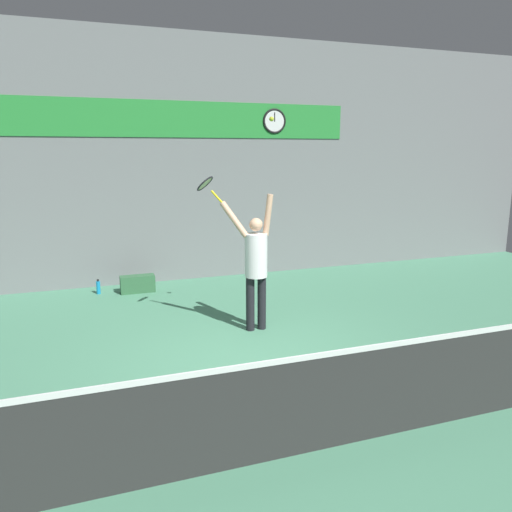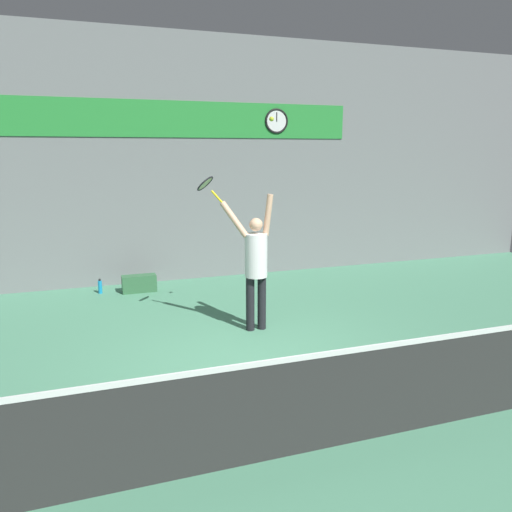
% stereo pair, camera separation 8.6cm
% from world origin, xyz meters
% --- Properties ---
extents(ground_plane, '(18.00, 18.00, 0.00)m').
position_xyz_m(ground_plane, '(0.00, 0.00, 0.00)').
color(ground_plane, '#4C8C6B').
extents(back_wall, '(18.00, 0.10, 5.00)m').
position_xyz_m(back_wall, '(0.00, 4.91, 2.50)').
color(back_wall, slate).
rests_on(back_wall, ground_plane).
extents(sponsor_banner, '(7.53, 0.02, 0.71)m').
position_xyz_m(sponsor_banner, '(0.00, 4.85, 3.31)').
color(sponsor_banner, '#288C38').
extents(scoreboard_clock, '(0.52, 0.05, 0.52)m').
position_xyz_m(scoreboard_clock, '(2.18, 4.83, 3.31)').
color(scoreboard_clock, white).
extents(court_net, '(8.71, 0.07, 1.06)m').
position_xyz_m(court_net, '(0.00, -1.70, 0.50)').
color(court_net, '#333333').
rests_on(court_net, ground_plane).
extents(tennis_player, '(0.77, 0.47, 2.07)m').
position_xyz_m(tennis_player, '(0.55, 1.47, 1.07)').
color(tennis_player, black).
rests_on(tennis_player, ground_plane).
extents(tennis_racket, '(0.42, 0.39, 0.40)m').
position_xyz_m(tennis_racket, '(-0.09, 1.85, 2.20)').
color(tennis_racket, yellow).
extents(tennis_ball, '(0.07, 0.07, 0.07)m').
position_xyz_m(tennis_ball, '(0.76, 1.37, 3.13)').
color(tennis_ball, '#CCDB2D').
extents(water_bottle, '(0.08, 0.08, 0.29)m').
position_xyz_m(water_bottle, '(-1.64, 4.31, 0.13)').
color(water_bottle, '#198CCC').
rests_on(water_bottle, ground_plane).
extents(equipment_bag, '(0.65, 0.25, 0.33)m').
position_xyz_m(equipment_bag, '(-0.91, 4.18, 0.16)').
color(equipment_bag, '#33663F').
rests_on(equipment_bag, ground_plane).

